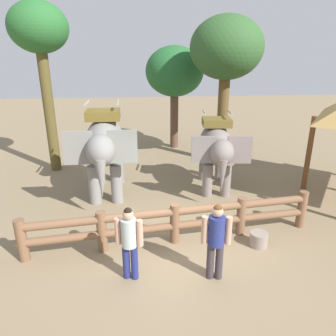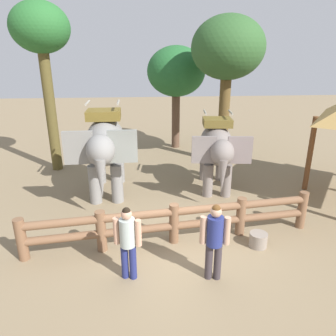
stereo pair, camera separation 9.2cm
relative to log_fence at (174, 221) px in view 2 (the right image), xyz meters
The scene contains 10 objects.
ground_plane 0.65m from the log_fence, 90.00° to the right, with size 60.00×60.00×0.00m, color #847053.
log_fence is the anchor object (origin of this frame).
elephant_near_left 3.83m from the log_fence, 121.82° to the left, with size 2.07×3.62×3.12m.
elephant_center 3.76m from the log_fence, 60.45° to the left, with size 1.82×3.23×2.74m.
tourist_woman_in_black 1.72m from the log_fence, 130.59° to the right, with size 0.57×0.40×1.67m.
tourist_man_in_blue 1.65m from the log_fence, 65.04° to the right, with size 0.61×0.39×1.73m.
tree_far_left 9.36m from the log_fence, 83.32° to the left, with size 2.80×2.80×4.96m.
tree_back_center 7.89m from the log_fence, 65.63° to the left, with size 2.94×2.94×6.03m.
tree_far_right 8.58m from the log_fence, 126.13° to the left, with size 2.14×2.14×6.37m.
feed_bucket 2.15m from the log_fence, 10.66° to the right, with size 0.44×0.44×0.36m.
Camera 2 is at (-0.76, -6.61, 4.49)m, focal length 33.37 mm.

